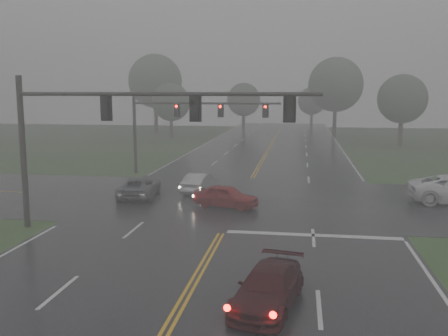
% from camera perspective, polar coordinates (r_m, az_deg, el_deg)
% --- Properties ---
extents(main_road, '(18.00, 160.00, 0.02)m').
position_cam_1_polar(main_road, '(30.61, 1.43, -4.43)').
color(main_road, black).
rests_on(main_road, ground).
extents(cross_street, '(120.00, 14.00, 0.02)m').
position_cam_1_polar(cross_street, '(32.54, 1.88, -3.63)').
color(cross_street, black).
rests_on(cross_street, ground).
extents(stop_bar, '(8.50, 0.50, 0.01)m').
position_cam_1_polar(stop_bar, '(24.97, 10.15, -7.63)').
color(stop_bar, silver).
rests_on(stop_bar, ground).
extents(sedan_maroon, '(2.59, 4.65, 1.27)m').
position_cam_1_polar(sedan_maroon, '(17.03, 5.04, -15.51)').
color(sedan_maroon, '#33090C').
rests_on(sedan_maroon, ground).
extents(sedan_red, '(4.27, 2.67, 1.36)m').
position_cam_1_polar(sedan_red, '(30.39, 0.25, -4.52)').
color(sedan_red, maroon).
rests_on(sedan_red, ground).
extents(sedan_silver, '(2.03, 4.24, 1.34)m').
position_cam_1_polar(sedan_silver, '(34.87, -2.74, -2.80)').
color(sedan_silver, '#A4A6AB').
rests_on(sedan_silver, ground).
extents(car_grey, '(2.64, 4.97, 1.33)m').
position_cam_1_polar(car_grey, '(33.83, -9.59, -3.27)').
color(car_grey, '#505256').
rests_on(car_grey, ground).
extents(signal_gantry_near, '(15.09, 0.34, 7.77)m').
position_cam_1_polar(signal_gantry_near, '(25.20, -12.90, 5.15)').
color(signal_gantry_near, black).
rests_on(signal_gantry_near, ground).
extents(signal_gantry_far, '(12.48, 0.34, 6.80)m').
position_cam_1_polar(signal_gantry_far, '(42.08, -5.19, 5.75)').
color(signal_gantry_far, black).
rests_on(signal_gantry_far, ground).
extents(tree_nw_a, '(5.56, 5.56, 8.17)m').
position_cam_1_polar(tree_nw_a, '(74.02, -6.06, 7.48)').
color(tree_nw_a, '#382F24').
rests_on(tree_nw_a, ground).
extents(tree_ne_a, '(8.22, 8.22, 12.07)m').
position_cam_1_polar(tree_ne_a, '(77.84, 12.65, 9.28)').
color(tree_ne_a, '#382F24').
rests_on(tree_ne_a, ground).
extents(tree_n_mid, '(5.74, 5.74, 8.42)m').
position_cam_1_polar(tree_n_mid, '(86.72, 2.26, 7.82)').
color(tree_n_mid, '#382F24').
rests_on(tree_n_mid, ground).
extents(tree_e_near, '(6.22, 6.22, 9.14)m').
position_cam_1_polar(tree_e_near, '(67.59, 19.70, 7.44)').
color(tree_e_near, '#382F24').
rests_on(tree_e_near, ground).
extents(tree_nw_b, '(8.92, 8.92, 13.11)m').
position_cam_1_polar(tree_nw_b, '(84.97, -7.87, 9.81)').
color(tree_nw_b, '#382F24').
rests_on(tree_nw_b, ground).
extents(tree_n_far, '(5.30, 5.30, 7.78)m').
position_cam_1_polar(tree_n_far, '(97.04, 10.01, 7.54)').
color(tree_n_far, '#382F24').
rests_on(tree_n_far, ground).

